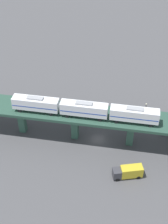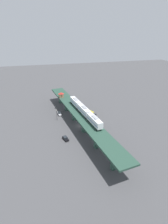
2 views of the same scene
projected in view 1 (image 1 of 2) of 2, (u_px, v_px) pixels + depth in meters
The scene contains 7 objects.
ground_plane at pixel (98, 140), 85.98m from camera, with size 400.00×400.00×0.00m, color #424244.
elevated_viaduct at pixel (100, 119), 81.20m from camera, with size 22.38×92.20×8.88m.
subway_train at pixel (84, 109), 78.25m from camera, with size 8.46×37.19×4.45m.
street_car_black at pixel (71, 108), 95.40m from camera, with size 3.05×4.74×1.89m.
street_car_white at pixel (166, 130), 87.74m from camera, with size 2.38×4.59×1.89m.
delivery_truck at pixel (128, 172), 74.79m from camera, with size 5.23×7.45×3.20m.
street_lamp at pixel (145, 111), 89.13m from camera, with size 0.44×0.44×6.94m.
Camera 1 is at (-60.14, -16.39, 59.83)m, focal length 50.00 mm.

